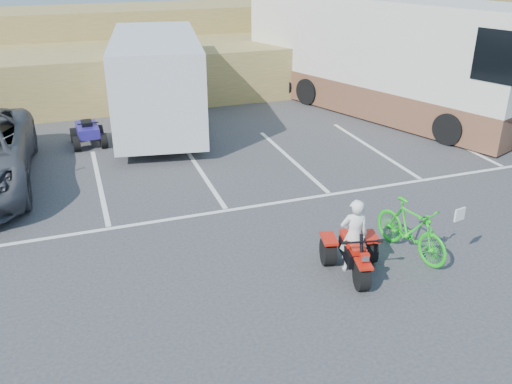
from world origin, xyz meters
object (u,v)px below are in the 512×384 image
object	(u,v)px
red_trike_atv	(353,274)
quad_atv_green	(161,138)
cargo_trailer	(157,81)
rv_motorhome	(379,64)
quad_atv_blue	(90,145)
rider	(354,236)
green_dirt_bike	(411,229)

from	to	relation	value
red_trike_atv	quad_atv_green	world-z (taller)	quad_atv_green
cargo_trailer	rv_motorhome	xyz separation A→B (m)	(8.00, -0.31, 0.07)
quad_atv_blue	cargo_trailer	bearing A→B (deg)	15.11
red_trike_atv	rider	bearing A→B (deg)	90.00
quad_atv_green	rv_motorhome	bearing A→B (deg)	-0.21
quad_atv_blue	green_dirt_bike	bearing A→B (deg)	-60.34
cargo_trailer	quad_atv_green	distance (m)	1.88
rider	green_dirt_bike	xyz separation A→B (m)	(1.37, 0.15, -0.18)
green_dirt_bike	quad_atv_blue	xyz separation A→B (m)	(-5.67, 8.83, -0.56)
red_trike_atv	quad_atv_blue	world-z (taller)	red_trike_atv
rider	rv_motorhome	distance (m)	11.28
cargo_trailer	red_trike_atv	bearing A→B (deg)	-70.17
red_trike_atv	cargo_trailer	world-z (taller)	cargo_trailer
rider	rv_motorhome	bearing A→B (deg)	-109.82
red_trike_atv	quad_atv_green	xyz separation A→B (m)	(-2.04, 9.02, 0.00)
cargo_trailer	quad_atv_blue	xyz separation A→B (m)	(-2.38, -0.78, -1.66)
red_trike_atv	cargo_trailer	distance (m)	10.22
cargo_trailer	quad_atv_blue	size ratio (longest dim) A/B	5.22
cargo_trailer	quad_atv_blue	distance (m)	3.00
red_trike_atv	cargo_trailer	xyz separation A→B (m)	(-1.89, 9.90, 1.66)
rv_motorhome	quad_atv_blue	world-z (taller)	rv_motorhome
green_dirt_bike	cargo_trailer	xyz separation A→B (m)	(-3.29, 9.61, 1.10)
red_trike_atv	cargo_trailer	size ratio (longest dim) A/B	0.21
rv_motorhome	rider	bearing A→B (deg)	-144.10
cargo_trailer	quad_atv_blue	bearing A→B (deg)	-152.81
quad_atv_blue	rider	bearing A→B (deg)	-67.44
rider	green_dirt_bike	size ratio (longest dim) A/B	0.79
red_trike_atv	rider	size ratio (longest dim) A/B	0.97
rv_motorhome	quad_atv_blue	size ratio (longest dim) A/B	8.55
green_dirt_bike	rv_motorhome	distance (m)	10.49
red_trike_atv	quad_atv_green	size ratio (longest dim) A/B	0.85
green_dirt_bike	cargo_trailer	bearing A→B (deg)	97.29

